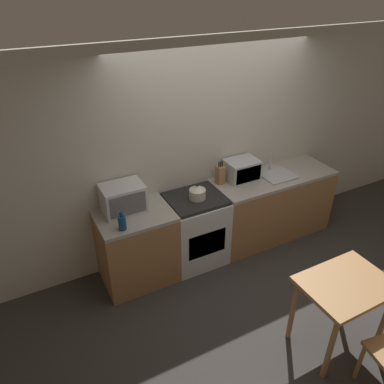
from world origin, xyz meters
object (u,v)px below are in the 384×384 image
at_px(bottle, 122,222).
at_px(dining_table, 344,293).
at_px(stove_range, 195,229).
at_px(toaster_oven, 242,170).
at_px(microwave, 123,198).
at_px(kettle, 197,192).

height_order(bottle, dining_table, bottle).
xyz_separation_m(stove_range, toaster_oven, (0.73, 0.13, 0.58)).
xyz_separation_m(bottle, toaster_oven, (1.67, 0.33, 0.05)).
xyz_separation_m(stove_range, microwave, (-0.81, 0.12, 0.61)).
height_order(stove_range, toaster_oven, toaster_oven).
bearing_deg(bottle, toaster_oven, 11.34).
bearing_deg(microwave, toaster_oven, 0.36).
xyz_separation_m(microwave, bottle, (-0.13, -0.32, -0.07)).
bearing_deg(kettle, stove_range, 120.33).
bearing_deg(stove_range, dining_table, -70.69).
bearing_deg(microwave, bottle, -111.40).
xyz_separation_m(toaster_oven, dining_table, (-0.12, -1.86, -0.38)).
distance_m(microwave, toaster_oven, 1.54).
distance_m(bottle, toaster_oven, 1.70).
bearing_deg(stove_range, microwave, 171.45).
relative_size(toaster_oven, dining_table, 0.50).
height_order(stove_range, bottle, bottle).
bearing_deg(stove_range, kettle, -59.67).
bearing_deg(dining_table, stove_range, 109.31).
xyz_separation_m(kettle, microwave, (-0.83, 0.15, 0.07)).
height_order(microwave, dining_table, microwave).
height_order(stove_range, dining_table, stove_range).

